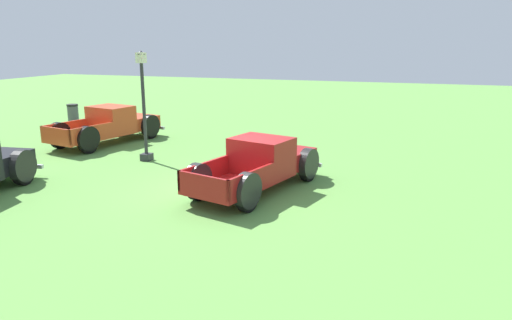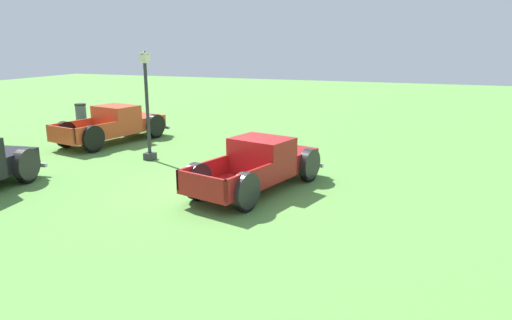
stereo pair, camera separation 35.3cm
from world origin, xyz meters
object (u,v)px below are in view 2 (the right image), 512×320
Objects in this scene: pickup_truck_behind_right at (118,124)px; pickup_truck_foreground at (263,164)px; lamp_post_near at (147,104)px; trash_can at (81,112)px.

pickup_truck_foreground is at bearing -116.84° from pickup_truck_behind_right.
pickup_truck_foreground is 1.33× the size of lamp_post_near.
pickup_truck_behind_right is at bearing 63.16° from pickup_truck_foreground.
lamp_post_near is (1.72, 5.00, 1.33)m from pickup_truck_foreground.
pickup_truck_behind_right is 4.12m from lamp_post_near.
trash_can is at bearing 54.27° from pickup_truck_behind_right.
pickup_truck_behind_right reaches higher than pickup_truck_foreground.
pickup_truck_behind_right is at bearing -125.73° from trash_can.
trash_can is (6.12, 8.30, -1.57)m from lamp_post_near.
lamp_post_near is at bearing -126.43° from trash_can.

